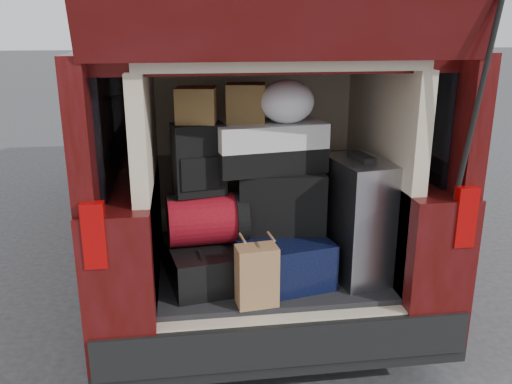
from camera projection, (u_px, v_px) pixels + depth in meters
ground at (274, 372)px, 3.09m from camera, size 80.00×80.00×0.00m
minivan at (237, 146)px, 4.57m from camera, size 1.90×5.35×2.77m
load_floor at (266, 305)px, 3.27m from camera, size 1.24×1.05×0.55m
black_hardshell at (204, 262)px, 2.96m from camera, size 0.46×0.58×0.21m
navy_hardshell at (275, 254)px, 3.01m from camera, size 0.59×0.67×0.25m
silver_roller at (358, 219)px, 2.96m from camera, size 0.34×0.48×0.66m
kraft_bag at (257, 276)px, 2.69m from camera, size 0.21×0.15×0.31m
red_duffel at (207, 219)px, 2.92m from camera, size 0.44×0.30×0.27m
black_soft_case at (281, 200)px, 2.98m from camera, size 0.49×0.32×0.33m
backpack at (199, 159)px, 2.84m from camera, size 0.29×0.21×0.38m
twotone_duffel at (268, 146)px, 2.92m from camera, size 0.62×0.39×0.26m
grocery_sack_lower at (196, 105)px, 2.78m from camera, size 0.22×0.19×0.18m
grocery_sack_upper at (246, 103)px, 2.86m from camera, size 0.22×0.19×0.20m
plastic_bag_center at (287, 102)px, 2.81m from camera, size 0.32×0.30×0.23m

